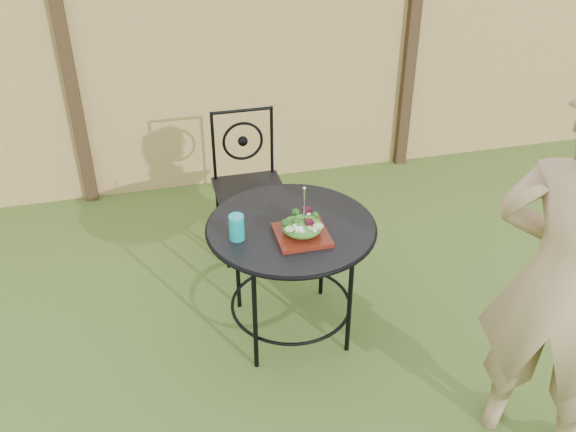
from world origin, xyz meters
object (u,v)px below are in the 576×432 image
object	(u,v)px
salad_plate	(302,235)
patio_chair	(248,180)
diner	(566,285)
patio_table	(291,246)

from	to	relation	value
salad_plate	patio_chair	bearing A→B (deg)	94.56
diner	salad_plate	distance (m)	1.28
diner	salad_plate	size ratio (longest dim) A/B	6.84
patio_table	salad_plate	bearing A→B (deg)	-78.44
patio_table	salad_plate	size ratio (longest dim) A/B	3.42
patio_table	patio_chair	bearing A→B (deg)	93.61
patio_chair	salad_plate	bearing A→B (deg)	-85.44
patio_chair	diner	size ratio (longest dim) A/B	0.51
patio_chair	salad_plate	distance (m)	1.09
patio_chair	salad_plate	world-z (taller)	patio_chair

